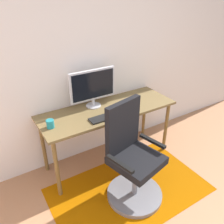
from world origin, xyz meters
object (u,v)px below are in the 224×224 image
(monitor, at_px, (93,86))
(keyboard, at_px, (108,116))
(computer_mouse, at_px, (133,110))
(cell_phone, at_px, (132,104))
(desk, at_px, (108,114))
(coffee_cup, at_px, (50,124))
(office_chair, at_px, (132,164))

(monitor, height_order, keyboard, monitor)
(computer_mouse, xyz_separation_m, cell_phone, (0.09, 0.14, -0.01))
(desk, height_order, computer_mouse, computer_mouse)
(coffee_cup, distance_m, office_chair, 0.93)
(computer_mouse, bearing_deg, office_chair, -125.26)
(computer_mouse, xyz_separation_m, coffee_cup, (-0.92, 0.16, 0.03))
(monitor, bearing_deg, desk, -52.60)
(keyboard, bearing_deg, office_chair, -87.88)
(desk, height_order, coffee_cup, coffee_cup)
(computer_mouse, relative_size, coffee_cup, 1.20)
(monitor, distance_m, cell_phone, 0.53)
(monitor, distance_m, keyboard, 0.41)
(monitor, height_order, computer_mouse, monitor)
(desk, height_order, keyboard, keyboard)
(computer_mouse, bearing_deg, desk, 136.51)
(coffee_cup, height_order, cell_phone, coffee_cup)
(coffee_cup, bearing_deg, monitor, 18.11)
(keyboard, relative_size, office_chair, 0.39)
(cell_phone, relative_size, office_chair, 0.13)
(monitor, relative_size, office_chair, 0.52)
(keyboard, xyz_separation_m, office_chair, (0.02, -0.45, -0.35))
(office_chair, bearing_deg, desk, 68.79)
(computer_mouse, height_order, coffee_cup, coffee_cup)
(coffee_cup, bearing_deg, cell_phone, -0.74)
(computer_mouse, distance_m, cell_phone, 0.17)
(desk, relative_size, office_chair, 1.51)
(desk, xyz_separation_m, computer_mouse, (0.21, -0.20, 0.09))
(desk, height_order, office_chair, office_chair)
(keyboard, bearing_deg, desk, 58.89)
(coffee_cup, relative_size, cell_phone, 0.62)
(desk, bearing_deg, monitor, 127.40)
(monitor, xyz_separation_m, computer_mouse, (0.33, -0.35, -0.24))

